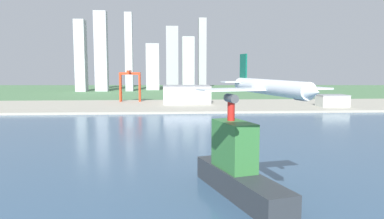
{
  "coord_description": "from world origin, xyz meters",
  "views": [
    {
      "loc": [
        3.02,
        51.13,
        46.16
      ],
      "look_at": [
        15.54,
        245.54,
        24.25
      ],
      "focal_mm": 34.64,
      "sensor_mm": 36.0,
      "label": 1
    }
  ],
  "objects_px": {
    "airplane_landing": "(269,88)",
    "warehouse_annex": "(332,101)",
    "port_crane_red": "(130,79)",
    "warehouse_main": "(187,94)",
    "container_barge": "(238,169)"
  },
  "relations": [
    {
      "from": "airplane_landing",
      "to": "warehouse_annex",
      "type": "distance_m",
      "value": 341.22
    },
    {
      "from": "airplane_landing",
      "to": "port_crane_red",
      "type": "distance_m",
      "value": 387.21
    },
    {
      "from": "airplane_landing",
      "to": "warehouse_annex",
      "type": "bearing_deg",
      "value": 62.55
    },
    {
      "from": "airplane_landing",
      "to": "warehouse_main",
      "type": "height_order",
      "value": "airplane_landing"
    },
    {
      "from": "warehouse_main",
      "to": "warehouse_annex",
      "type": "bearing_deg",
      "value": -17.88
    },
    {
      "from": "container_barge",
      "to": "warehouse_annex",
      "type": "xyz_separation_m",
      "value": [
        160.88,
        277.37,
        -0.4
      ]
    },
    {
      "from": "warehouse_annex",
      "to": "container_barge",
      "type": "bearing_deg",
      "value": -120.11
    },
    {
      "from": "container_barge",
      "to": "port_crane_red",
      "type": "relative_size",
      "value": 1.39
    },
    {
      "from": "airplane_landing",
      "to": "container_barge",
      "type": "bearing_deg",
      "value": 100.01
    },
    {
      "from": "container_barge",
      "to": "warehouse_main",
      "type": "xyz_separation_m",
      "value": [
        -2.22,
        329.97,
        3.82
      ]
    },
    {
      "from": "container_barge",
      "to": "warehouse_main",
      "type": "relative_size",
      "value": 0.97
    },
    {
      "from": "container_barge",
      "to": "warehouse_annex",
      "type": "bearing_deg",
      "value": 59.89
    },
    {
      "from": "airplane_landing",
      "to": "port_crane_red",
      "type": "height_order",
      "value": "airplane_landing"
    },
    {
      "from": "airplane_landing",
      "to": "container_barge",
      "type": "xyz_separation_m",
      "value": [
        -4.27,
        24.17,
        -30.81
      ]
    },
    {
      "from": "port_crane_red",
      "to": "warehouse_annex",
      "type": "height_order",
      "value": "port_crane_red"
    }
  ]
}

